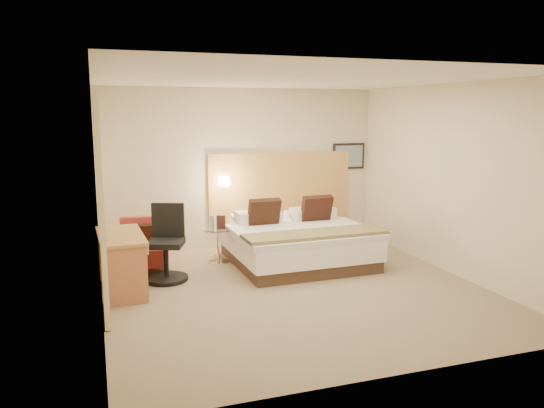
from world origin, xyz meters
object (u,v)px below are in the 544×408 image
object	(u,v)px
lounge_chair	(144,249)
side_table	(218,243)
desk_chair	(167,249)
desk	(123,246)
bed	(297,242)

from	to	relation	value
lounge_chair	side_table	size ratio (longest dim) A/B	1.28
lounge_chair	desk_chair	xyz separation A→B (m)	(0.25, -0.66, 0.13)
side_table	desk_chair	distance (m)	1.06
side_table	desk	xyz separation A→B (m)	(-1.45, -0.90, 0.29)
desk	desk_chair	bearing A→B (deg)	27.02
side_table	desk_chair	size ratio (longest dim) A/B	0.60
lounge_chair	desk	bearing A→B (deg)	-109.47
bed	desk_chair	xyz separation A→B (m)	(-2.01, -0.22, 0.11)
side_table	desk	bearing A→B (deg)	-148.13
lounge_chair	side_table	xyz separation A→B (m)	(1.11, -0.06, 0.00)
desk_chair	lounge_chair	bearing A→B (deg)	110.86
side_table	bed	bearing A→B (deg)	-18.37
lounge_chair	side_table	bearing A→B (deg)	-3.02
lounge_chair	desk	size ratio (longest dim) A/B	0.65
bed	desk	bearing A→B (deg)	-168.73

